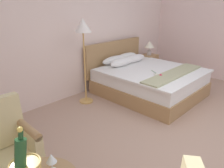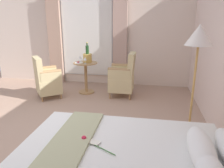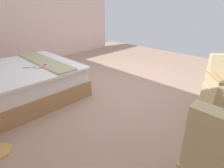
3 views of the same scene
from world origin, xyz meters
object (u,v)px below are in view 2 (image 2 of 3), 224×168
Objects in this scene: armchair_by_window at (123,77)px; armchair_facing_bed at (46,80)px; floor_lamp_brass at (198,48)px; wine_glass_near_bucket at (80,58)px; side_table_round at (86,75)px; snack_plate at (79,63)px; champagne_bucket at (87,57)px; wine_glass_near_edge at (85,59)px.

armchair_by_window is 1.73m from armchair_facing_bed.
floor_lamp_brass reaches higher than armchair_by_window.
wine_glass_near_bucket is at bearing -134.95° from floor_lamp_brass.
floor_lamp_brass is 3.40m from armchair_facing_bed.
side_table_round is 0.36m from snack_plate.
armchair_by_window is at bearing 78.98° from champagne_bucket.
snack_plate is (0.15, -0.17, -0.12)m from champagne_bucket.
side_table_round is 5.49× the size of wine_glass_near_bucket.
wine_glass_near_edge is 0.80× the size of snack_plate.
floor_lamp_brass is 2.48m from armchair_by_window.
wine_glass_near_edge is at bearing 74.68° from snack_plate.
floor_lamp_brass is 12.43× the size of wine_glass_near_bucket.
armchair_by_window is (0.17, 0.88, -0.42)m from champagne_bucket.
armchair_by_window is at bearing 83.31° from side_table_round.
armchair_by_window is at bearing 91.73° from wine_glass_near_edge.
champagne_bucket reaches higher than wine_glass_near_bucket.
armchair_facing_bed is at bearing -58.54° from snack_plate.
champagne_bucket is 0.50× the size of armchair_facing_bed.
champagne_bucket is 2.43× the size of snack_plate.
champagne_bucket is 0.46× the size of armchair_by_window.
wine_glass_near_bucket is (-0.08, -0.14, 0.41)m from side_table_round.
armchair_by_window is at bearing 102.48° from armchair_facing_bed.
champagne_bucket is 3.06× the size of wine_glass_near_edge.
snack_plate is at bearing -91.05° from armchair_by_window.
side_table_round is at bearing 124.24° from snack_plate.
armchair_by_window is (0.02, 1.05, -0.30)m from snack_plate.
champagne_bucket is 0.99m from armchair_by_window.
floor_lamp_brass is 3.57× the size of champagne_bucket.
armchair_facing_bed is (0.48, -0.77, -0.01)m from side_table_round.
champagne_bucket is at bearing -101.02° from armchair_by_window.
side_table_round is 0.92m from armchair_by_window.
wine_glass_near_bucket reaches higher than side_table_round.
wine_glass_near_edge is at bearing -134.49° from floor_lamp_brass.
wine_glass_near_bucket is 1.14m from armchair_by_window.
champagne_bucket is (-0.06, 0.04, 0.44)m from side_table_round.
wine_glass_near_edge is at bearing 40.45° from wine_glass_near_bucket.
champagne_bucket is 0.26m from snack_plate.
champagne_bucket is 3.48× the size of wine_glass_near_bucket.
champagne_bucket is at bearing -179.68° from wine_glass_near_edge.
armchair_facing_bed is at bearing -119.97° from floor_lamp_brass.
armchair_by_window reaches higher than snack_plate.
floor_lamp_brass reaches higher than champagne_bucket.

